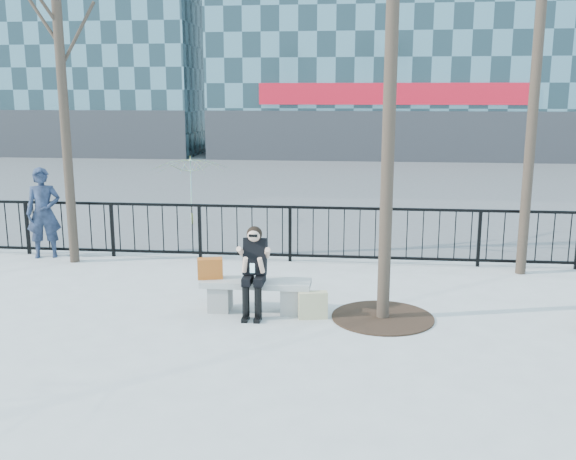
# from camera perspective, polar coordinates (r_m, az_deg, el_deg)

# --- Properties ---
(ground) EXTENTS (120.00, 120.00, 0.00)m
(ground) POSITION_cam_1_polar(r_m,az_deg,el_deg) (9.82, -2.85, -7.22)
(ground) COLOR #969691
(ground) RESTS_ON ground
(street_surface) EXTENTS (60.00, 23.00, 0.01)m
(street_surface) POSITION_cam_1_polar(r_m,az_deg,el_deg) (24.41, 2.70, 4.45)
(street_surface) COLOR #474747
(street_surface) RESTS_ON ground
(railing) EXTENTS (14.00, 0.06, 1.10)m
(railing) POSITION_cam_1_polar(r_m,az_deg,el_deg) (12.53, -0.72, -0.31)
(railing) COLOR black
(railing) RESTS_ON ground
(tree_left) EXTENTS (2.80, 2.80, 6.50)m
(tree_left) POSITION_cam_1_polar(r_m,az_deg,el_deg) (12.98, -19.91, 18.57)
(tree_left) COLOR black
(tree_left) RESTS_ON ground
(tree_grate) EXTENTS (1.50, 1.50, 0.02)m
(tree_grate) POSITION_cam_1_polar(r_m,az_deg,el_deg) (9.61, 8.41, -7.68)
(tree_grate) COLOR black
(tree_grate) RESTS_ON ground
(bench_main) EXTENTS (1.65, 0.46, 0.49)m
(bench_main) POSITION_cam_1_polar(r_m,az_deg,el_deg) (9.72, -2.87, -5.54)
(bench_main) COLOR slate
(bench_main) RESTS_ON ground
(seated_woman) EXTENTS (0.50, 0.64, 1.34)m
(seated_woman) POSITION_cam_1_polar(r_m,az_deg,el_deg) (9.46, -3.05, -3.70)
(seated_woman) COLOR black
(seated_woman) RESTS_ON ground
(handbag) EXTENTS (0.41, 0.27, 0.31)m
(handbag) POSITION_cam_1_polar(r_m,az_deg,el_deg) (9.78, -6.95, -3.41)
(handbag) COLOR #B44F16
(handbag) RESTS_ON bench_main
(shopping_bag) EXTENTS (0.45, 0.24, 0.40)m
(shopping_bag) POSITION_cam_1_polar(r_m,az_deg,el_deg) (9.46, 2.22, -6.69)
(shopping_bag) COLOR #C6BC8C
(shopping_bag) RESTS_ON ground
(standing_man) EXTENTS (0.77, 0.63, 1.81)m
(standing_man) POSITION_cam_1_polar(r_m,az_deg,el_deg) (13.66, -20.89, 1.44)
(standing_man) COLOR black
(standing_man) RESTS_ON ground
(vendor_umbrella) EXTENTS (2.05, 2.08, 1.73)m
(vendor_umbrella) POSITION_cam_1_polar(r_m,az_deg,el_deg) (16.13, -8.63, 3.47)
(vendor_umbrella) COLOR yellow
(vendor_umbrella) RESTS_ON ground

